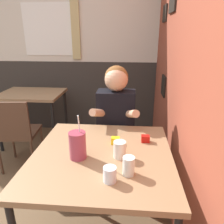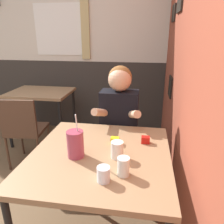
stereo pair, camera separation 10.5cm
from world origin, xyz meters
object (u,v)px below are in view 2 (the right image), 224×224
background_table (41,98)px  person_seated (119,129)px  main_table (100,162)px  cocktail_pitcher (75,144)px  chair_near_window (24,127)px

background_table → person_seated: (1.20, -0.87, -0.00)m
main_table → cocktail_pitcher: (-0.15, -0.06, 0.15)m
chair_near_window → cocktail_pitcher: size_ratio=2.88×
cocktail_pitcher → chair_near_window: bearing=135.6°
background_table → cocktail_pitcher: size_ratio=2.79×
cocktail_pitcher → background_table: bearing=123.1°
person_seated → cocktail_pitcher: size_ratio=4.19×
main_table → cocktail_pitcher: cocktail_pitcher is taller
cocktail_pitcher → main_table: bearing=22.6°
person_seated → chair_near_window: bearing=168.8°
chair_near_window → cocktail_pitcher: 1.33m
background_table → cocktail_pitcher: (1.01, -1.55, 0.18)m
chair_near_window → cocktail_pitcher: (0.92, -0.90, 0.34)m
background_table → person_seated: 1.49m
chair_near_window → person_seated: size_ratio=0.69×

